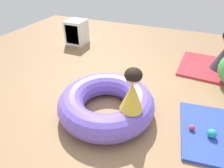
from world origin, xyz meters
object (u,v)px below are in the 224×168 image
at_px(child_in_yellow, 132,91).
at_px(play_ball_red, 192,128).
at_px(inflatable_cushion, 106,103).
at_px(storage_cube, 76,32).
at_px(play_ball_teal, 212,133).

distance_m(child_in_yellow, play_ball_red, 0.92).
distance_m(inflatable_cushion, storage_cube, 2.68).
xyz_separation_m(play_ball_red, play_ball_teal, (0.22, -0.02, 0.02)).
distance_m(inflatable_cushion, play_ball_red, 1.11).
xyz_separation_m(play_ball_teal, storage_cube, (-3.03, 2.02, 0.19)).
distance_m(inflatable_cushion, child_in_yellow, 0.61).
bearing_deg(child_in_yellow, play_ball_teal, 50.31).
height_order(inflatable_cushion, storage_cube, storage_cube).
height_order(child_in_yellow, play_ball_red, child_in_yellow).
bearing_deg(child_in_yellow, inflatable_cushion, -167.45).
distance_m(play_ball_red, play_ball_teal, 0.22).
relative_size(child_in_yellow, storage_cube, 0.94).
xyz_separation_m(inflatable_cushion, play_ball_teal, (1.32, 0.05, -0.08)).
height_order(inflatable_cushion, play_ball_teal, inflatable_cushion).
bearing_deg(storage_cube, child_in_yellow, -46.83).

